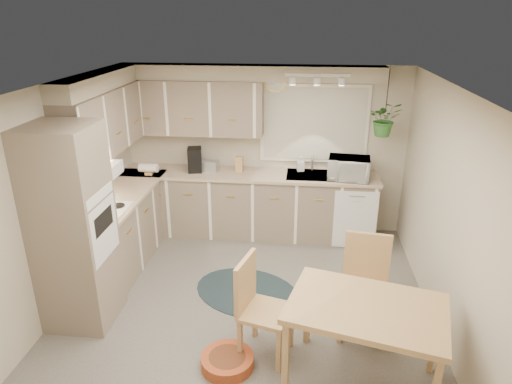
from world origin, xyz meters
TOP-DOWN VIEW (x-y plane):
  - floor at (0.00, 0.00)m, footprint 4.20×4.20m
  - ceiling at (0.00, 0.00)m, footprint 4.20×4.20m
  - wall_back at (0.00, 2.10)m, footprint 4.00×0.04m
  - wall_front at (0.00, -2.10)m, footprint 4.00×0.04m
  - wall_left at (-2.00, 0.00)m, footprint 0.04×4.20m
  - wall_right at (2.00, 0.00)m, footprint 0.04×4.20m
  - base_cab_left at (-1.70, 0.88)m, footprint 0.60×1.85m
  - base_cab_back at (-0.20, 1.80)m, footprint 3.60×0.60m
  - counter_left at (-1.69, 0.88)m, footprint 0.64×1.89m
  - counter_back at (-0.20, 1.79)m, footprint 3.64×0.64m
  - oven_stack at (-1.68, -0.38)m, footprint 0.65×0.65m
  - wall_oven_face at (-1.35, -0.38)m, footprint 0.02×0.56m
  - upper_cab_left at (-1.82, 1.00)m, footprint 0.35×2.00m
  - upper_cab_back at (-1.00, 1.93)m, footprint 2.00×0.35m
  - soffit_left at (-1.85, 1.00)m, footprint 0.30×2.00m
  - soffit_back at (-0.20, 1.95)m, footprint 3.60×0.30m
  - cooktop at (-1.68, 0.30)m, footprint 0.52×0.58m
  - range_hood at (-1.70, 0.30)m, footprint 0.40×0.60m
  - window_blinds at (0.70, 2.07)m, footprint 1.40×0.02m
  - window_frame at (0.70, 2.08)m, footprint 1.50×0.02m
  - sink at (0.70, 1.80)m, footprint 0.70×0.48m
  - dishwasher_front at (1.30, 1.49)m, footprint 0.58×0.02m
  - track_light_bar at (0.70, 1.55)m, footprint 0.80×0.04m
  - wall_clock at (0.15, 2.07)m, footprint 0.30×0.03m
  - dining_table at (1.14, -1.01)m, footprint 1.45×1.14m
  - chair_left at (0.29, -0.72)m, footprint 0.57×0.57m
  - chair_back at (1.22, -0.32)m, footprint 0.54×0.54m
  - braided_rug at (-0.02, 0.27)m, footprint 1.55×1.38m
  - pet_bed at (-0.05, -0.94)m, footprint 0.63×0.63m
  - microwave at (1.18, 1.70)m, footprint 0.57×0.36m
  - soap_bottle at (0.53, 1.95)m, footprint 0.13×0.23m
  - hanging_plant at (1.59, 1.70)m, footprint 0.41×0.45m
  - coffee_maker at (-0.96, 1.80)m, footprint 0.24×0.27m
  - toaster at (-0.75, 1.82)m, footprint 0.28×0.19m
  - knife_block at (-0.33, 1.85)m, footprint 0.10×0.10m

SIDE VIEW (x-z plane):
  - floor at x=0.00m, z-range 0.00..0.00m
  - braided_rug at x=-0.02m, z-range 0.00..0.01m
  - pet_bed at x=-0.05m, z-range 0.00..0.11m
  - dining_table at x=1.14m, z-range 0.00..0.80m
  - dishwasher_front at x=1.30m, z-range 0.01..0.84m
  - base_cab_left at x=-1.70m, z-range 0.00..0.90m
  - base_cab_back at x=-0.20m, z-range 0.00..0.90m
  - chair_left at x=0.29m, z-range 0.00..0.99m
  - chair_back at x=1.22m, z-range 0.00..1.02m
  - sink at x=0.70m, z-range 0.85..0.95m
  - counter_left at x=-1.69m, z-range 0.90..0.94m
  - counter_back at x=-0.20m, z-range 0.90..0.94m
  - cooktop at x=-1.68m, z-range 0.93..0.95m
  - soap_bottle at x=0.53m, z-range 0.94..1.04m
  - toaster at x=-0.75m, z-range 0.94..1.10m
  - knife_block at x=-0.33m, z-range 0.94..1.16m
  - oven_stack at x=-1.68m, z-range 0.00..2.10m
  - wall_oven_face at x=-1.35m, z-range 0.76..1.34m
  - coffee_maker at x=-0.96m, z-range 0.94..1.28m
  - microwave at x=1.18m, z-range 0.94..1.31m
  - wall_back at x=0.00m, z-range 0.00..2.40m
  - wall_front at x=0.00m, z-range 0.00..2.40m
  - wall_left at x=-2.00m, z-range 0.00..2.40m
  - wall_right at x=2.00m, z-range 0.00..2.40m
  - range_hood at x=-1.70m, z-range 1.33..1.47m
  - window_blinds at x=0.70m, z-range 1.10..2.10m
  - window_frame at x=0.70m, z-range 1.05..2.15m
  - hanging_plant at x=1.59m, z-range 1.55..1.90m
  - upper_cab_left at x=-1.82m, z-range 1.45..2.20m
  - upper_cab_back at x=-1.00m, z-range 1.45..2.20m
  - wall_clock at x=0.15m, z-range 2.03..2.33m
  - soffit_left at x=-1.85m, z-range 2.20..2.40m
  - soffit_back at x=-0.20m, z-range 2.20..2.40m
  - track_light_bar at x=0.70m, z-range 2.31..2.35m
  - ceiling at x=0.00m, z-range 2.40..2.40m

